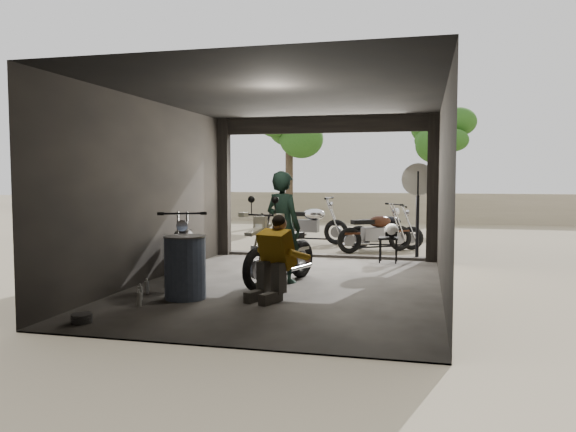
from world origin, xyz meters
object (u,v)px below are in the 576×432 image
at_px(left_bike, 184,245).
at_px(outside_bike_c, 385,227).
at_px(helmet, 392,230).
at_px(oil_drum, 185,268).
at_px(sign_post, 418,196).
at_px(main_bike, 280,248).
at_px(rider, 283,227).
at_px(outside_bike_a, 309,220).
at_px(mechanic, 271,260).
at_px(stool, 388,241).
at_px(outside_bike_b, 375,228).

relative_size(left_bike, outside_bike_c, 1.11).
relative_size(helmet, oil_drum, 0.34).
bearing_deg(oil_drum, sign_post, 55.76).
relative_size(outside_bike_c, oil_drum, 1.74).
distance_m(main_bike, left_bike, 1.81).
height_order(left_bike, helmet, left_bike).
distance_m(main_bike, helmet, 3.33).
bearing_deg(rider, outside_bike_c, -79.91).
bearing_deg(outside_bike_a, sign_post, -125.80).
bearing_deg(outside_bike_c, helmet, -179.59).
bearing_deg(oil_drum, rider, 56.07).
height_order(mechanic, stool, mechanic).
xyz_separation_m(rider, oil_drum, (-1.11, -1.64, -0.50)).
bearing_deg(helmet, outside_bike_c, 91.51).
height_order(mechanic, oil_drum, mechanic).
xyz_separation_m(main_bike, oil_drum, (-1.09, -1.53, -0.16)).
bearing_deg(helmet, outside_bike_a, 122.49).
bearing_deg(outside_bike_b, oil_drum, 125.01).
bearing_deg(outside_bike_c, outside_bike_b, 154.30).
xyz_separation_m(rider, sign_post, (2.24, 3.27, 0.46)).
distance_m(outside_bike_b, rider, 4.60).
xyz_separation_m(mechanic, sign_post, (2.06, 4.69, 0.81)).
bearing_deg(main_bike, oil_drum, -107.46).
height_order(left_bike, outside_bike_c, left_bike).
distance_m(outside_bike_a, outside_bike_c, 2.28).
xyz_separation_m(main_bike, sign_post, (2.26, 3.39, 0.80)).
bearing_deg(outside_bike_a, main_bike, -168.46).
height_order(mechanic, helmet, mechanic).
relative_size(stool, sign_post, 0.26).
distance_m(main_bike, oil_drum, 1.88).
height_order(outside_bike_c, stool, outside_bike_c).
height_order(outside_bike_c, rider, rider).
height_order(left_bike, outside_bike_b, left_bike).
bearing_deg(rider, outside_bike_a, -57.07).
xyz_separation_m(outside_bike_b, sign_post, (1.02, -1.15, 0.83)).
bearing_deg(outside_bike_c, mechanic, 162.25).
height_order(rider, helmet, rider).
distance_m(left_bike, outside_bike_a, 5.99).
bearing_deg(oil_drum, main_bike, 54.57).
height_order(main_bike, outside_bike_a, outside_bike_a).
bearing_deg(sign_post, rider, -100.18).
height_order(main_bike, outside_bike_b, main_bike).
bearing_deg(helmet, rider, -127.78).
relative_size(outside_bike_b, sign_post, 0.82).
height_order(outside_bike_b, outside_bike_c, outside_bike_b).
bearing_deg(outside_bike_b, main_bike, 130.71).
xyz_separation_m(stool, oil_drum, (-2.75, -4.36, -0.01)).
distance_m(left_bike, stool, 4.46).
relative_size(main_bike, mechanic, 1.54).
xyz_separation_m(outside_bike_b, outside_bike_c, (0.20, 0.58, -0.03)).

